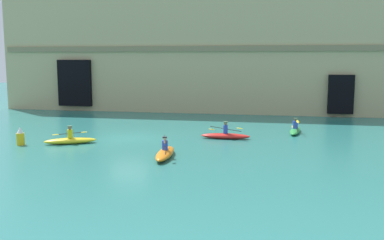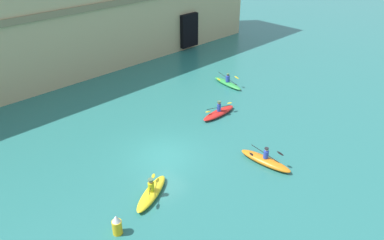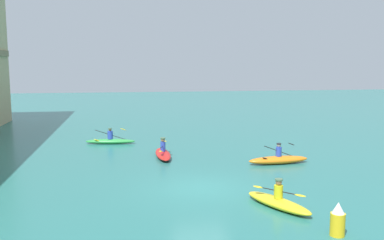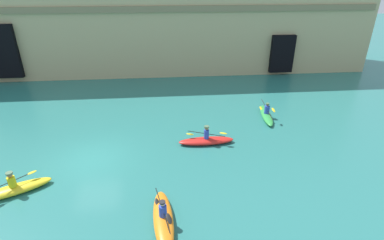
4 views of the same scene
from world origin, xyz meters
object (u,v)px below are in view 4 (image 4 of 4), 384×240
object	(u,v)px
kayak_orange	(163,219)
kayak_green	(266,114)
kayak_yellow	(14,189)
kayak_red	(206,140)

from	to	relation	value
kayak_orange	kayak_green	bearing A→B (deg)	-41.95
kayak_yellow	kayak_green	world-z (taller)	kayak_yellow
kayak_orange	kayak_green	world-z (taller)	kayak_orange
kayak_red	kayak_green	world-z (taller)	kayak_red
kayak_orange	kayak_red	bearing A→B (deg)	-26.86
kayak_orange	kayak_green	size ratio (longest dim) A/B	1.02
kayak_yellow	kayak_orange	xyz separation A→B (m)	(6.75, -2.49, 0.01)
kayak_yellow	kayak_red	bearing A→B (deg)	174.81
kayak_yellow	kayak_orange	world-z (taller)	same
kayak_red	kayak_orange	size ratio (longest dim) A/B	0.95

